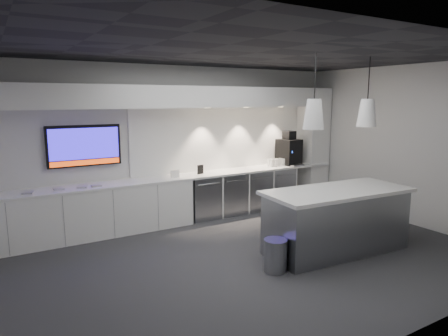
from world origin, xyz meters
TOP-DOWN VIEW (x-y plane):
  - floor at (0.00, 0.00)m, footprint 7.00×7.00m
  - ceiling at (0.00, 0.00)m, footprint 7.00×7.00m
  - wall_back at (0.00, 2.50)m, footprint 7.00×0.00m
  - wall_front at (0.00, -2.50)m, footprint 7.00×0.00m
  - wall_right at (3.50, 0.00)m, footprint 0.00×7.00m
  - back_counter at (0.00, 2.17)m, footprint 6.80×0.65m
  - left_base_cabinets at (-1.75, 2.17)m, footprint 3.30×0.63m
  - fridge_unit_a at (0.25, 2.17)m, footprint 0.60×0.61m
  - fridge_unit_b at (0.88, 2.17)m, footprint 0.60×0.61m
  - fridge_unit_c at (1.51, 2.17)m, footprint 0.60×0.61m
  - fridge_unit_d at (2.14, 2.17)m, footprint 0.60×0.61m
  - backsplash at (1.20, 2.48)m, footprint 4.60×0.03m
  - soffit at (0.00, 2.20)m, footprint 6.90×0.60m
  - column at (3.20, 2.20)m, footprint 0.55×0.55m
  - wall_tv at (-1.90, 2.45)m, footprint 1.25×0.07m
  - island at (1.23, -0.47)m, footprint 2.39×1.15m
  - bin at (-0.05, -0.59)m, footprint 0.34×0.34m
  - coffee_machine at (2.49, 2.20)m, footprint 0.45×0.61m
  - sign_black at (0.22, 2.17)m, footprint 0.14×0.05m
  - sign_white at (-0.35, 2.10)m, footprint 0.18×0.03m
  - cup_cluster at (2.11, 2.17)m, footprint 0.39×0.18m
  - tray_a at (-2.86, 2.09)m, footprint 0.20×0.20m
  - tray_b at (-2.41, 2.14)m, footprint 0.16×0.16m
  - tray_c at (-2.05, 2.10)m, footprint 0.20×0.20m
  - tray_d at (-1.82, 2.08)m, footprint 0.17×0.17m
  - pendant_left at (0.68, -0.47)m, footprint 0.30×0.30m
  - pendant_right at (1.79, -0.47)m, footprint 0.30×0.30m

SIDE VIEW (x-z plane):
  - floor at x=0.00m, z-range 0.00..0.00m
  - bin at x=-0.05m, z-range 0.00..0.46m
  - fridge_unit_a at x=0.25m, z-range 0.00..0.85m
  - fridge_unit_b at x=0.88m, z-range 0.00..0.85m
  - fridge_unit_c at x=1.51m, z-range 0.00..0.85m
  - fridge_unit_d at x=2.14m, z-range 0.00..0.85m
  - left_base_cabinets at x=-1.75m, z-range 0.00..0.86m
  - island at x=1.23m, z-range 0.00..0.99m
  - back_counter at x=0.00m, z-range 0.86..0.90m
  - tray_a at x=-2.86m, z-range 0.90..0.92m
  - tray_b at x=-2.41m, z-range 0.90..0.92m
  - tray_c at x=-2.05m, z-range 0.90..0.92m
  - tray_d at x=-1.82m, z-range 0.90..0.92m
  - sign_white at x=-0.35m, z-range 0.90..1.04m
  - cup_cluster at x=2.11m, z-range 0.90..1.06m
  - sign_black at x=0.22m, z-range 0.90..1.08m
  - coffee_machine at x=2.49m, z-range 0.83..1.59m
  - column at x=3.20m, z-range 0.00..2.60m
  - wall_back at x=0.00m, z-range -2.00..5.00m
  - wall_front at x=0.00m, z-range -2.00..5.00m
  - wall_right at x=3.50m, z-range -2.00..5.00m
  - backsplash at x=1.20m, z-range 0.90..2.20m
  - wall_tv at x=-1.90m, z-range 1.20..1.92m
  - pendant_left at x=0.68m, z-range 1.59..2.72m
  - pendant_right at x=1.79m, z-range 1.59..2.72m
  - soffit at x=0.00m, z-range 2.20..2.60m
  - ceiling at x=0.00m, z-range 3.00..3.00m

